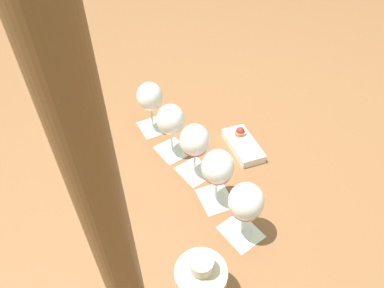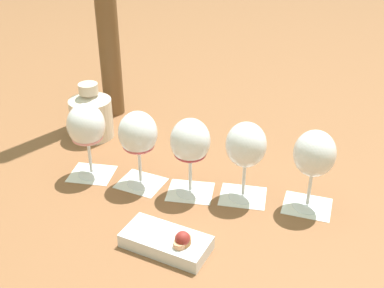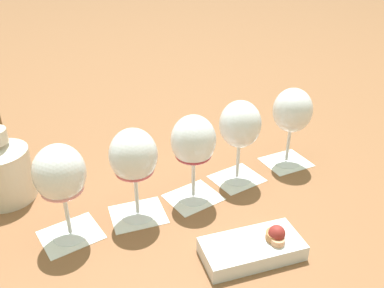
% 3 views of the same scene
% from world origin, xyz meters
% --- Properties ---
extents(ground_plane, '(8.00, 8.00, 0.00)m').
position_xyz_m(ground_plane, '(0.00, 0.00, 0.00)').
color(ground_plane, brown).
extents(tasting_card_0, '(0.13, 0.13, 0.00)m').
position_xyz_m(tasting_card_0, '(-0.21, 0.15, 0.00)').
color(tasting_card_0, white).
rests_on(tasting_card_0, ground_plane).
extents(tasting_card_1, '(0.14, 0.14, 0.00)m').
position_xyz_m(tasting_card_1, '(-0.11, 0.07, 0.00)').
color(tasting_card_1, white).
rests_on(tasting_card_1, ground_plane).
extents(tasting_card_2, '(0.13, 0.13, 0.00)m').
position_xyz_m(tasting_card_2, '(-0.01, -0.01, 0.00)').
color(tasting_card_2, white).
rests_on(tasting_card_2, ground_plane).
extents(tasting_card_3, '(0.14, 0.13, 0.00)m').
position_xyz_m(tasting_card_3, '(0.10, -0.06, 0.00)').
color(tasting_card_3, white).
rests_on(tasting_card_3, ground_plane).
extents(tasting_card_4, '(0.14, 0.14, 0.00)m').
position_xyz_m(tasting_card_4, '(0.22, -0.14, 0.00)').
color(tasting_card_4, white).
rests_on(tasting_card_4, ground_plane).
extents(wine_glass_0, '(0.09, 0.09, 0.19)m').
position_xyz_m(wine_glass_0, '(-0.21, 0.15, 0.13)').
color(wine_glass_0, white).
rests_on(wine_glass_0, tasting_card_0).
extents(wine_glass_1, '(0.09, 0.09, 0.19)m').
position_xyz_m(wine_glass_1, '(-0.11, 0.07, 0.13)').
color(wine_glass_1, white).
rests_on(wine_glass_1, tasting_card_1).
extents(wine_glass_2, '(0.09, 0.09, 0.19)m').
position_xyz_m(wine_glass_2, '(-0.01, -0.01, 0.13)').
color(wine_glass_2, white).
rests_on(wine_glass_2, tasting_card_2).
extents(wine_glass_3, '(0.09, 0.09, 0.19)m').
position_xyz_m(wine_glass_3, '(0.10, -0.06, 0.13)').
color(wine_glass_3, white).
rests_on(wine_glass_3, tasting_card_3).
extents(wine_glass_4, '(0.09, 0.09, 0.19)m').
position_xyz_m(wine_glass_4, '(0.22, -0.14, 0.13)').
color(wine_glass_4, white).
rests_on(wine_glass_4, tasting_card_4).
extents(ceramic_vase, '(0.12, 0.12, 0.16)m').
position_xyz_m(ceramic_vase, '(-0.18, 0.34, 0.07)').
color(ceramic_vase, beige).
rests_on(ceramic_vase, ground_plane).
extents(snack_dish, '(0.18, 0.18, 0.06)m').
position_xyz_m(snack_dish, '(-0.11, -0.17, 0.02)').
color(snack_dish, silver).
rests_on(snack_dish, ground_plane).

